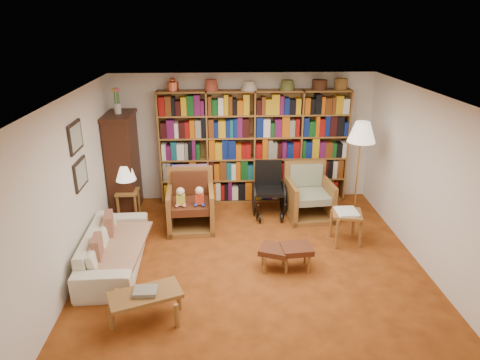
{
  "coord_description": "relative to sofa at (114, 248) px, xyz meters",
  "views": [
    {
      "loc": [
        -0.47,
        -5.59,
        3.48
      ],
      "look_at": [
        -0.16,
        0.6,
        1.1
      ],
      "focal_mm": 32.0,
      "sensor_mm": 36.0,
      "label": 1
    }
  ],
  "objects": [
    {
      "name": "coffee_table",
      "position": [
        0.65,
        -1.25,
        0.04
      ],
      "size": [
        0.95,
        0.7,
        0.42
      ],
      "color": "brown",
      "rests_on": "floor"
    },
    {
      "name": "wall_right",
      "position": [
        4.55,
        -0.01,
        0.97
      ],
      "size": [
        0.0,
        5.0,
        5.0
      ],
      "primitive_type": "plane",
      "rotation": [
        1.57,
        0.0,
        -1.57
      ],
      "color": "white",
      "rests_on": "floor"
    },
    {
      "name": "curio_cabinet",
      "position": [
        -0.2,
        1.99,
        0.67
      ],
      "size": [
        0.5,
        0.95,
        2.4
      ],
      "color": "#381D0F",
      "rests_on": "floor"
    },
    {
      "name": "armchair_sage",
      "position": [
        3.2,
        1.58,
        0.09
      ],
      "size": [
        0.86,
        0.88,
        0.98
      ],
      "color": "brown",
      "rests_on": "floor"
    },
    {
      "name": "wall_back",
      "position": [
        2.05,
        2.49,
        0.97
      ],
      "size": [
        5.0,
        0.0,
        5.0
      ],
      "primitive_type": "plane",
      "rotation": [
        1.57,
        0.0,
        0.0
      ],
      "color": "white",
      "rests_on": "floor"
    },
    {
      "name": "wheelchair",
      "position": [
        2.48,
        1.68,
        0.17
      ],
      "size": [
        0.57,
        0.8,
        1.0
      ],
      "color": "black",
      "rests_on": "floor"
    },
    {
      "name": "wall_left",
      "position": [
        -0.45,
        -0.01,
        0.97
      ],
      "size": [
        0.0,
        5.0,
        5.0
      ],
      "primitive_type": "plane",
      "rotation": [
        1.57,
        0.0,
        1.57
      ],
      "color": "white",
      "rests_on": "floor"
    },
    {
      "name": "bookshelf",
      "position": [
        2.25,
        2.32,
        0.89
      ],
      "size": [
        3.6,
        0.3,
        2.42
      ],
      "color": "brown",
      "rests_on": "floor"
    },
    {
      "name": "table_lamp",
      "position": [
        -0.1,
        1.62,
        0.58
      ],
      "size": [
        0.36,
        0.36,
        0.5
      ],
      "color": "gold",
      "rests_on": "side_table_lamp"
    },
    {
      "name": "floor_lamp",
      "position": [
        4.0,
        1.35,
        1.28
      ],
      "size": [
        0.48,
        0.48,
        1.81
      ],
      "color": "gold",
      "rests_on": "floor"
    },
    {
      "name": "sofa",
      "position": [
        0.0,
        0.0,
        0.0
      ],
      "size": [
        1.97,
        0.82,
        0.57
      ],
      "primitive_type": "imported",
      "rotation": [
        0.0,
        0.0,
        1.6
      ],
      "color": "beige",
      "rests_on": "floor"
    },
    {
      "name": "ceiling",
      "position": [
        2.05,
        -0.01,
        2.22
      ],
      "size": [
        5.0,
        5.0,
        0.0
      ],
      "primitive_type": "plane",
      "rotation": [
        3.14,
        0.0,
        0.0
      ],
      "color": "white",
      "rests_on": "wall_back"
    },
    {
      "name": "floor",
      "position": [
        2.05,
        -0.01,
        -0.28
      ],
      "size": [
        5.0,
        5.0,
        0.0
      ],
      "primitive_type": "plane",
      "color": "#954716",
      "rests_on": "ground"
    },
    {
      "name": "framed_pictures",
      "position": [
        -0.43,
        0.29,
        1.34
      ],
      "size": [
        0.03,
        0.52,
        0.97
      ],
      "color": "black",
      "rests_on": "wall_left"
    },
    {
      "name": "armchair_leather",
      "position": [
        1.07,
        1.27,
        0.13
      ],
      "size": [
        0.84,
        0.9,
        1.02
      ],
      "color": "brown",
      "rests_on": "floor"
    },
    {
      "name": "wall_front",
      "position": [
        2.05,
        -2.51,
        0.97
      ],
      "size": [
        5.0,
        0.0,
        5.0
      ],
      "primitive_type": "plane",
      "rotation": [
        -1.57,
        0.0,
        0.0
      ],
      "color": "white",
      "rests_on": "floor"
    },
    {
      "name": "cushion_left",
      "position": [
        -0.13,
        0.35,
        0.17
      ],
      "size": [
        0.17,
        0.38,
        0.36
      ],
      "primitive_type": "cube",
      "rotation": [
        0.0,
        0.0,
        0.17
      ],
      "color": "maroon",
      "rests_on": "sofa"
    },
    {
      "name": "sofa_throw",
      "position": [
        0.05,
        0.0,
        0.02
      ],
      "size": [
        0.84,
        1.48,
        0.04
      ],
      "primitive_type": "cube",
      "rotation": [
        0.0,
        0.0,
        -0.04
      ],
      "color": "beige",
      "rests_on": "sofa"
    },
    {
      "name": "footstool_a",
      "position": [
        2.35,
        -0.23,
        0.0
      ],
      "size": [
        0.51,
        0.48,
        0.35
      ],
      "color": "#542916",
      "rests_on": "floor"
    },
    {
      "name": "cushion_right",
      "position": [
        -0.13,
        -0.35,
        0.17
      ],
      "size": [
        0.15,
        0.36,
        0.35
      ],
      "primitive_type": "cube",
      "rotation": [
        0.0,
        0.0,
        0.11
      ],
      "color": "maroon",
      "rests_on": "sofa"
    },
    {
      "name": "footstool_b",
      "position": [
        2.67,
        -0.23,
        0.02
      ],
      "size": [
        0.47,
        0.41,
        0.37
      ],
      "color": "#542916",
      "rests_on": "floor"
    },
    {
      "name": "side_table_papers",
      "position": [
        3.6,
        0.5,
        0.16
      ],
      "size": [
        0.54,
        0.54,
        0.57
      ],
      "color": "brown",
      "rests_on": "floor"
    },
    {
      "name": "side_table_lamp",
      "position": [
        -0.1,
        1.62,
        0.1
      ],
      "size": [
        0.39,
        0.39,
        0.53
      ],
      "color": "brown",
      "rests_on": "floor"
    }
  ]
}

